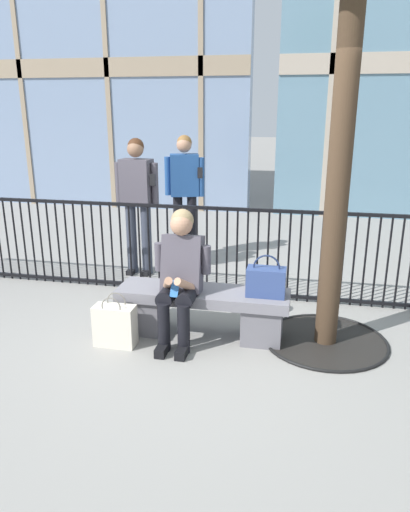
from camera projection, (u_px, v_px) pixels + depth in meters
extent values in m
plane|color=gray|center=(203.00, 334.00, 4.59)|extent=(60.00, 60.00, 0.00)
cube|color=slate|center=(203.00, 295.00, 4.47)|extent=(1.60, 0.44, 0.10)
cube|color=slate|center=(146.00, 312.00, 4.65)|extent=(0.36, 0.37, 0.35)
cube|color=slate|center=(262.00, 322.00, 4.43)|extent=(0.36, 0.37, 0.35)
cylinder|color=black|center=(169.00, 293.00, 4.33)|extent=(0.15, 0.40, 0.15)
cylinder|color=black|center=(164.00, 327.00, 4.22)|extent=(0.11, 0.11, 0.45)
cube|color=black|center=(162.00, 349.00, 4.22)|extent=(0.09, 0.22, 0.08)
cylinder|color=black|center=(189.00, 294.00, 4.30)|extent=(0.15, 0.40, 0.15)
cylinder|color=black|center=(184.00, 329.00, 4.18)|extent=(0.11, 0.11, 0.45)
cube|color=black|center=(182.00, 351.00, 4.18)|extent=(0.09, 0.22, 0.08)
cube|color=#4C4751|center=(183.00, 263.00, 4.37)|extent=(0.36, 0.30, 0.55)
cylinder|color=#4C4751|center=(159.00, 257.00, 4.40)|extent=(0.08, 0.08, 0.26)
cylinder|color=tan|center=(168.00, 284.00, 4.22)|extent=(0.16, 0.28, 0.20)
cylinder|color=#4C4751|center=(206.00, 260.00, 4.32)|extent=(0.08, 0.08, 0.26)
cylinder|color=tan|center=(185.00, 285.00, 4.19)|extent=(0.16, 0.28, 0.20)
cube|color=#2D6BB7|center=(175.00, 289.00, 4.15)|extent=(0.07, 0.10, 0.13)
sphere|color=tan|center=(181.00, 224.00, 4.24)|extent=(0.20, 0.20, 0.20)
sphere|color=#997F59|center=(182.00, 220.00, 4.26)|extent=(0.20, 0.20, 0.20)
cube|color=#33477F|center=(266.00, 282.00, 4.29)|extent=(0.35, 0.19, 0.26)
torus|color=#1E2A4C|center=(267.00, 268.00, 4.25)|extent=(0.24, 0.02, 0.24)
cube|color=beige|center=(115.00, 326.00, 4.33)|extent=(0.37, 0.18, 0.38)
torus|color=slate|center=(111.00, 307.00, 4.21)|extent=(0.18, 0.01, 0.18)
torus|color=slate|center=(116.00, 302.00, 4.33)|extent=(0.18, 0.01, 0.18)
cylinder|color=#383D4C|center=(132.00, 239.00, 6.16)|extent=(0.13, 0.13, 0.90)
cube|color=black|center=(132.00, 271.00, 6.25)|extent=(0.09, 0.22, 0.06)
cylinder|color=#383D4C|center=(147.00, 240.00, 6.12)|extent=(0.13, 0.13, 0.90)
cube|color=black|center=(147.00, 272.00, 6.21)|extent=(0.09, 0.22, 0.06)
cube|color=#4C4751|center=(137.00, 182.00, 5.93)|extent=(0.40, 0.26, 0.56)
cylinder|color=#4C4751|center=(119.00, 183.00, 5.98)|extent=(0.08, 0.08, 0.52)
cylinder|color=#4C4751|center=(155.00, 184.00, 5.89)|extent=(0.08, 0.08, 0.52)
sphere|color=#8E664C|center=(135.00, 149.00, 5.81)|extent=(0.20, 0.20, 0.20)
sphere|color=#472816|center=(136.00, 146.00, 5.82)|extent=(0.20, 0.20, 0.20)
cube|color=black|center=(153.00, 180.00, 5.77)|extent=(0.07, 0.01, 0.14)
cylinder|color=black|center=(178.00, 227.00, 6.76)|extent=(0.13, 0.13, 0.90)
cube|color=black|center=(178.00, 256.00, 6.85)|extent=(0.09, 0.22, 0.06)
cylinder|color=black|center=(192.00, 228.00, 6.72)|extent=(0.13, 0.13, 0.90)
cube|color=black|center=(192.00, 257.00, 6.81)|extent=(0.09, 0.22, 0.06)
cube|color=#234C8C|center=(184.00, 175.00, 6.52)|extent=(0.43, 0.32, 0.56)
cylinder|color=#234C8C|center=(168.00, 176.00, 6.57)|extent=(0.08, 0.08, 0.52)
cylinder|color=#234C8C|center=(201.00, 177.00, 6.48)|extent=(0.08, 0.08, 0.52)
sphere|color=tan|center=(184.00, 145.00, 6.40)|extent=(0.20, 0.20, 0.20)
sphere|color=olive|center=(184.00, 143.00, 6.41)|extent=(0.20, 0.20, 0.20)
cube|color=black|center=(200.00, 173.00, 6.36)|extent=(0.07, 0.01, 0.14)
cylinder|color=black|center=(7.00, 239.00, 5.91)|extent=(0.02, 0.02, 1.03)
cylinder|color=black|center=(16.00, 240.00, 5.89)|extent=(0.02, 0.02, 1.03)
cylinder|color=black|center=(24.00, 240.00, 5.86)|extent=(0.02, 0.02, 1.03)
cylinder|color=black|center=(33.00, 241.00, 5.84)|extent=(0.02, 0.02, 1.03)
cylinder|color=black|center=(41.00, 241.00, 5.82)|extent=(0.02, 0.02, 1.03)
cylinder|color=black|center=(50.00, 242.00, 5.80)|extent=(0.02, 0.02, 1.03)
cylinder|color=black|center=(58.00, 242.00, 5.77)|extent=(0.02, 0.02, 1.03)
cylinder|color=black|center=(67.00, 243.00, 5.75)|extent=(0.02, 0.02, 1.03)
cylinder|color=black|center=(76.00, 243.00, 5.73)|extent=(0.02, 0.02, 1.03)
cylinder|color=black|center=(85.00, 244.00, 5.71)|extent=(0.02, 0.02, 1.03)
cylinder|color=black|center=(94.00, 244.00, 5.69)|extent=(0.02, 0.02, 1.03)
cylinder|color=black|center=(103.00, 245.00, 5.66)|extent=(0.02, 0.02, 1.03)
cylinder|color=black|center=(112.00, 245.00, 5.64)|extent=(0.02, 0.02, 1.03)
cylinder|color=black|center=(121.00, 246.00, 5.62)|extent=(0.02, 0.02, 1.03)
cylinder|color=black|center=(130.00, 246.00, 5.60)|extent=(0.02, 0.02, 1.03)
cylinder|color=black|center=(140.00, 247.00, 5.57)|extent=(0.02, 0.02, 1.03)
cylinder|color=black|center=(149.00, 248.00, 5.55)|extent=(0.02, 0.02, 1.03)
cylinder|color=black|center=(158.00, 248.00, 5.53)|extent=(0.02, 0.02, 1.03)
cylinder|color=black|center=(168.00, 249.00, 5.51)|extent=(0.02, 0.02, 1.03)
cylinder|color=black|center=(178.00, 249.00, 5.48)|extent=(0.02, 0.02, 1.03)
cylinder|color=black|center=(187.00, 250.00, 5.46)|extent=(0.02, 0.02, 1.03)
cylinder|color=black|center=(197.00, 251.00, 5.44)|extent=(0.02, 0.02, 1.03)
cylinder|color=black|center=(207.00, 251.00, 5.42)|extent=(0.02, 0.02, 1.03)
cylinder|color=black|center=(217.00, 252.00, 5.39)|extent=(0.02, 0.02, 1.03)
cylinder|color=black|center=(227.00, 252.00, 5.37)|extent=(0.02, 0.02, 1.03)
cylinder|color=black|center=(237.00, 253.00, 5.35)|extent=(0.02, 0.02, 1.03)
cylinder|color=black|center=(247.00, 254.00, 5.33)|extent=(0.02, 0.02, 1.03)
cylinder|color=black|center=(257.00, 254.00, 5.31)|extent=(0.02, 0.02, 1.03)
cylinder|color=black|center=(268.00, 255.00, 5.28)|extent=(0.02, 0.02, 1.03)
cylinder|color=black|center=(278.00, 255.00, 5.26)|extent=(0.02, 0.02, 1.03)
cylinder|color=black|center=(289.00, 256.00, 5.24)|extent=(0.02, 0.02, 1.03)
cylinder|color=black|center=(299.00, 257.00, 5.22)|extent=(0.02, 0.02, 1.03)
cylinder|color=black|center=(310.00, 257.00, 5.19)|extent=(0.02, 0.02, 1.03)
cylinder|color=black|center=(321.00, 258.00, 5.17)|extent=(0.02, 0.02, 1.03)
cylinder|color=black|center=(332.00, 259.00, 5.15)|extent=(0.02, 0.02, 1.03)
cylinder|color=black|center=(343.00, 259.00, 5.13)|extent=(0.02, 0.02, 1.03)
cylinder|color=black|center=(354.00, 260.00, 5.10)|extent=(0.02, 0.02, 1.03)
cylinder|color=black|center=(365.00, 261.00, 5.08)|extent=(0.02, 0.02, 1.03)
cylinder|color=black|center=(376.00, 261.00, 5.06)|extent=(0.02, 0.02, 1.03)
cylinder|color=black|center=(388.00, 262.00, 5.04)|extent=(0.02, 0.02, 1.03)
cylinder|color=black|center=(399.00, 263.00, 5.01)|extent=(0.02, 0.02, 1.03)
cube|color=black|center=(221.00, 291.00, 5.52)|extent=(8.09, 0.04, 0.04)
cube|color=black|center=(222.00, 209.00, 5.24)|extent=(8.09, 0.04, 0.04)
cylinder|color=black|center=(325.00, 341.00, 4.44)|extent=(1.11, 1.11, 0.01)
torus|color=black|center=(325.00, 340.00, 4.44)|extent=(1.14, 1.14, 0.03)
cylinder|color=#423021|center=(340.00, 154.00, 3.93)|extent=(0.20, 0.20, 3.40)
cube|color=gray|center=(19.00, 69.00, 9.86)|extent=(9.52, 0.04, 0.36)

